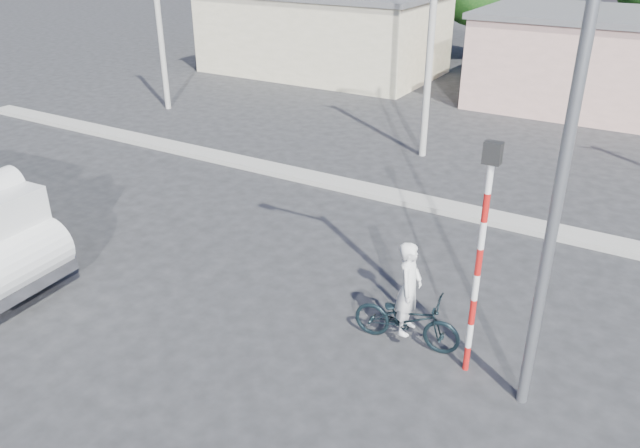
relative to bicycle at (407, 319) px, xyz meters
The scene contains 8 objects.
ground_plane 2.60m from the bicycle, 139.20° to the right, with size 120.00×120.00×0.00m, color #252527.
median 6.64m from the bicycle, 106.91° to the left, with size 40.00×0.80×0.16m, color #99968E.
bicycle is the anchor object (origin of this frame).
cyclist 0.39m from the bicycle, ahead, with size 0.69×0.45×1.88m, color white.
traffic_pole 2.41m from the bicycle, ahead, with size 0.28×0.18×4.36m.
streetlight 4.96m from the bicycle, 11.83° to the right, with size 2.34×0.22×9.00m.
building_row 20.42m from the bicycle, 92.33° to the left, with size 37.80×7.30×4.44m.
utility_poles 11.00m from the bicycle, 82.71° to the left, with size 35.40×0.24×8.00m.
Camera 1 is at (5.60, -7.71, 7.38)m, focal length 35.00 mm.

